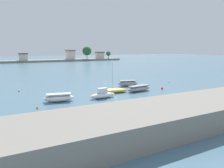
{
  "coord_description": "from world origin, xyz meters",
  "views": [
    {
      "loc": [
        -17.75,
        -23.62,
        7.41
      ],
      "look_at": [
        0.76,
        10.39,
        1.04
      ],
      "focal_mm": 34.77,
      "sensor_mm": 36.0,
      "label": 1
    }
  ],
  "objects_px": {
    "mooring_buoy_1": "(162,88)",
    "mooring_buoy_3": "(19,91)",
    "mooring_buoy_0": "(121,83)",
    "moored_boat_0": "(59,98)",
    "moored_boat_1": "(103,95)",
    "moored_boat_3": "(139,88)",
    "mooring_buoy_2": "(37,108)",
    "mooring_buoy_4": "(169,82)",
    "moored_boat_4": "(128,83)",
    "moored_boat_2": "(113,90)"
  },
  "relations": [
    {
      "from": "moored_boat_1",
      "to": "mooring_buoy_3",
      "type": "relative_size",
      "value": 11.19
    },
    {
      "from": "moored_boat_1",
      "to": "mooring_buoy_4",
      "type": "distance_m",
      "value": 20.72
    },
    {
      "from": "mooring_buoy_0",
      "to": "moored_boat_0",
      "type": "bearing_deg",
      "value": -149.13
    },
    {
      "from": "moored_boat_2",
      "to": "moored_boat_0",
      "type": "bearing_deg",
      "value": -156.29
    },
    {
      "from": "mooring_buoy_3",
      "to": "mooring_buoy_4",
      "type": "relative_size",
      "value": 1.34
    },
    {
      "from": "moored_boat_1",
      "to": "moored_boat_3",
      "type": "relative_size",
      "value": 0.82
    },
    {
      "from": "mooring_buoy_4",
      "to": "moored_boat_4",
      "type": "bearing_deg",
      "value": 177.96
    },
    {
      "from": "moored_boat_4",
      "to": "moored_boat_2",
      "type": "bearing_deg",
      "value": -125.07
    },
    {
      "from": "moored_boat_3",
      "to": "moored_boat_0",
      "type": "bearing_deg",
      "value": 175.57
    },
    {
      "from": "moored_boat_2",
      "to": "mooring_buoy_3",
      "type": "distance_m",
      "value": 16.37
    },
    {
      "from": "moored_boat_0",
      "to": "moored_boat_2",
      "type": "relative_size",
      "value": 0.85
    },
    {
      "from": "mooring_buoy_0",
      "to": "moored_boat_3",
      "type": "bearing_deg",
      "value": -101.28
    },
    {
      "from": "mooring_buoy_2",
      "to": "mooring_buoy_4",
      "type": "distance_m",
      "value": 30.43
    },
    {
      "from": "mooring_buoy_1",
      "to": "mooring_buoy_2",
      "type": "relative_size",
      "value": 1.44
    },
    {
      "from": "moored_boat_2",
      "to": "mooring_buoy_4",
      "type": "bearing_deg",
      "value": 26.66
    },
    {
      "from": "moored_boat_4",
      "to": "mooring_buoy_2",
      "type": "height_order",
      "value": "moored_boat_4"
    },
    {
      "from": "moored_boat_2",
      "to": "mooring_buoy_0",
      "type": "bearing_deg",
      "value": 64.34
    },
    {
      "from": "moored_boat_1",
      "to": "moored_boat_2",
      "type": "relative_size",
      "value": 0.81
    },
    {
      "from": "moored_boat_2",
      "to": "moored_boat_3",
      "type": "xyz_separation_m",
      "value": [
        4.54,
        -1.08,
        0.1
      ]
    },
    {
      "from": "moored_boat_3",
      "to": "mooring_buoy_4",
      "type": "relative_size",
      "value": 18.16
    },
    {
      "from": "mooring_buoy_2",
      "to": "moored_boat_4",
      "type": "bearing_deg",
      "value": 24.27
    },
    {
      "from": "moored_boat_1",
      "to": "moored_boat_4",
      "type": "bearing_deg",
      "value": 34.99
    },
    {
      "from": "moored_boat_0",
      "to": "moored_boat_4",
      "type": "bearing_deg",
      "value": 33.08
    },
    {
      "from": "moored_boat_4",
      "to": "mooring_buoy_3",
      "type": "relative_size",
      "value": 11.12
    },
    {
      "from": "moored_boat_3",
      "to": "mooring_buoy_1",
      "type": "relative_size",
      "value": 13.06
    },
    {
      "from": "mooring_buoy_3",
      "to": "moored_boat_0",
      "type": "bearing_deg",
      "value": -67.86
    },
    {
      "from": "moored_boat_0",
      "to": "mooring_buoy_3",
      "type": "bearing_deg",
      "value": 123.88
    },
    {
      "from": "moored_boat_1",
      "to": "moored_boat_4",
      "type": "distance_m",
      "value": 11.49
    },
    {
      "from": "moored_boat_1",
      "to": "mooring_buoy_3",
      "type": "height_order",
      "value": "moored_boat_1"
    },
    {
      "from": "moored_boat_3",
      "to": "mooring_buoy_3",
      "type": "distance_m",
      "value": 20.86
    },
    {
      "from": "moored_boat_2",
      "to": "mooring_buoy_3",
      "type": "xyz_separation_m",
      "value": [
        -13.96,
        8.54,
        -0.2
      ]
    },
    {
      "from": "moored_boat_4",
      "to": "mooring_buoy_4",
      "type": "distance_m",
      "value": 10.57
    },
    {
      "from": "moored_boat_4",
      "to": "mooring_buoy_2",
      "type": "xyz_separation_m",
      "value": [
        -18.78,
        -8.47,
        -0.42
      ]
    },
    {
      "from": "moored_boat_3",
      "to": "mooring_buoy_0",
      "type": "bearing_deg",
      "value": 71.44
    },
    {
      "from": "moored_boat_1",
      "to": "moored_boat_4",
      "type": "xyz_separation_m",
      "value": [
        9.05,
        7.09,
        0.02
      ]
    },
    {
      "from": "moored_boat_2",
      "to": "mooring_buoy_4",
      "type": "height_order",
      "value": "moored_boat_2"
    },
    {
      "from": "moored_boat_0",
      "to": "mooring_buoy_1",
      "type": "xyz_separation_m",
      "value": [
        19.09,
        0.12,
        -0.34
      ]
    },
    {
      "from": "moored_boat_3",
      "to": "mooring_buoy_4",
      "type": "height_order",
      "value": "moored_boat_3"
    },
    {
      "from": "mooring_buoy_4",
      "to": "mooring_buoy_0",
      "type": "bearing_deg",
      "value": 158.2
    },
    {
      "from": "moored_boat_2",
      "to": "moored_boat_1",
      "type": "bearing_deg",
      "value": -126.47
    },
    {
      "from": "moored_boat_4",
      "to": "mooring_buoy_4",
      "type": "relative_size",
      "value": 14.86
    },
    {
      "from": "moored_boat_0",
      "to": "mooring_buoy_0",
      "type": "relative_size",
      "value": 14.02
    },
    {
      "from": "moored_boat_1",
      "to": "mooring_buoy_2",
      "type": "distance_m",
      "value": 9.84
    },
    {
      "from": "mooring_buoy_3",
      "to": "moored_boat_4",
      "type": "bearing_deg",
      "value": -12.39
    },
    {
      "from": "mooring_buoy_1",
      "to": "moored_boat_0",
      "type": "bearing_deg",
      "value": -179.64
    },
    {
      "from": "mooring_buoy_1",
      "to": "mooring_buoy_3",
      "type": "relative_size",
      "value": 1.04
    },
    {
      "from": "moored_boat_3",
      "to": "mooring_buoy_2",
      "type": "bearing_deg",
      "value": -177.14
    },
    {
      "from": "moored_boat_4",
      "to": "mooring_buoy_3",
      "type": "height_order",
      "value": "moored_boat_4"
    },
    {
      "from": "mooring_buoy_0",
      "to": "mooring_buoy_3",
      "type": "distance_m",
      "value": 20.29
    },
    {
      "from": "mooring_buoy_2",
      "to": "moored_boat_2",
      "type": "bearing_deg",
      "value": 17.91
    }
  ]
}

